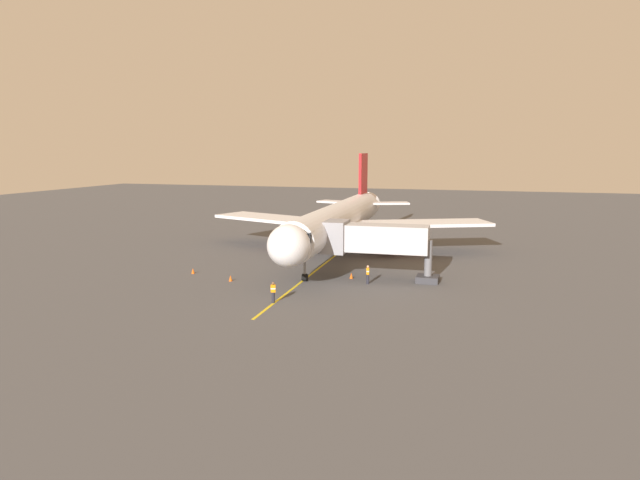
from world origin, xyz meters
name	(u,v)px	position (x,y,z in m)	size (l,w,h in m)	color
ground_plane	(345,251)	(0.00, 0.00, 0.00)	(220.00, 220.00, 0.00)	#4C4C4F
apron_lead_in_line	(323,265)	(0.16, 8.56, 0.01)	(0.24, 40.00, 0.01)	yellow
airplane	(338,220)	(0.17, 2.28, 4.00)	(34.78, 40.30, 11.50)	white
jet_bridge	(367,239)	(-5.61, 13.36, 3.76)	(11.45, 3.30, 5.40)	#B7B7BC
ground_crew_marshaller	(273,292)	(-0.34, 23.96, 0.89)	(0.46, 0.36, 1.71)	#23232D
ground_crew_wing_walker	(368,274)	(-6.13, 15.42, 0.89)	(0.30, 0.43, 1.71)	#23232D
box_truck_near_nose	(342,227)	(3.30, -11.36, 1.39)	(3.12, 4.96, 2.62)	black
safety_cone_nose_left	(193,271)	(11.18, 16.16, 0.28)	(0.32, 0.32, 0.55)	#F2590F
safety_cone_nose_right	(351,276)	(-4.19, 13.75, 0.28)	(0.32, 0.32, 0.55)	#F2590F
safety_cone_wing_port	(231,278)	(6.23, 18.04, 0.28)	(0.32, 0.32, 0.55)	#F2590F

